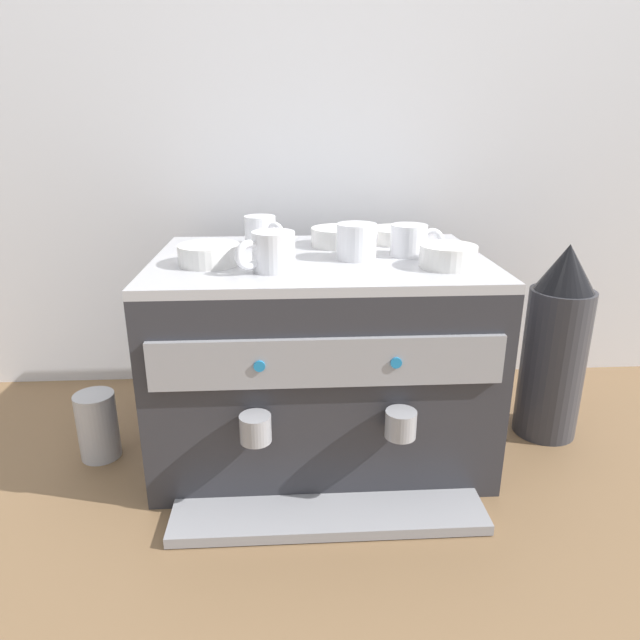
# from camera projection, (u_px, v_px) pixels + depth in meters

# --- Properties ---
(ground_plane) EXTENTS (4.00, 4.00, 0.00)m
(ground_plane) POSITION_uv_depth(u_px,v_px,m) (320.00, 440.00, 1.30)
(ground_plane) COLOR brown
(tiled_backsplash_wall) EXTENTS (2.80, 0.03, 1.12)m
(tiled_backsplash_wall) POSITION_uv_depth(u_px,v_px,m) (312.00, 176.00, 1.46)
(tiled_backsplash_wall) COLOR silver
(tiled_backsplash_wall) RESTS_ON ground_plane
(espresso_machine) EXTENTS (0.68, 0.57, 0.43)m
(espresso_machine) POSITION_uv_depth(u_px,v_px,m) (320.00, 355.00, 1.22)
(espresso_machine) COLOR #2D2D33
(espresso_machine) RESTS_ON ground_plane
(ceramic_cup_0) EXTENTS (0.09, 0.11, 0.07)m
(ceramic_cup_0) POSITION_uv_depth(u_px,v_px,m) (358.00, 241.00, 1.13)
(ceramic_cup_0) COLOR white
(ceramic_cup_0) RESTS_ON espresso_machine
(ceramic_cup_1) EXTENTS (0.11, 0.09, 0.07)m
(ceramic_cup_1) POSITION_uv_depth(u_px,v_px,m) (271.00, 252.00, 1.03)
(ceramic_cup_1) COLOR white
(ceramic_cup_1) RESTS_ON espresso_machine
(ceramic_cup_2) EXTENTS (0.09, 0.09, 0.07)m
(ceramic_cup_2) POSITION_uv_depth(u_px,v_px,m) (261.00, 231.00, 1.25)
(ceramic_cup_2) COLOR white
(ceramic_cup_2) RESTS_ON espresso_machine
(ceramic_cup_3) EXTENTS (0.11, 0.07, 0.06)m
(ceramic_cup_3) POSITION_uv_depth(u_px,v_px,m) (411.00, 240.00, 1.15)
(ceramic_cup_3) COLOR white
(ceramic_cup_3) RESTS_ON espresso_machine
(ceramic_bowl_0) EXTENTS (0.12, 0.12, 0.04)m
(ceramic_bowl_0) POSITION_uv_depth(u_px,v_px,m) (209.00, 255.00, 1.09)
(ceramic_bowl_0) COLOR white
(ceramic_bowl_0) RESTS_ON espresso_machine
(ceramic_bowl_1) EXTENTS (0.12, 0.12, 0.04)m
(ceramic_bowl_1) POSITION_uv_depth(u_px,v_px,m) (338.00, 237.00, 1.25)
(ceramic_bowl_1) COLOR white
(ceramic_bowl_1) RESTS_ON espresso_machine
(ceramic_bowl_2) EXTENTS (0.13, 0.13, 0.03)m
(ceramic_bowl_2) POSITION_uv_depth(u_px,v_px,m) (397.00, 236.00, 1.29)
(ceramic_bowl_2) COLOR white
(ceramic_bowl_2) RESTS_ON espresso_machine
(ceramic_bowl_3) EXTENTS (0.11, 0.11, 0.04)m
(ceramic_bowl_3) POSITION_uv_depth(u_px,v_px,m) (448.00, 257.00, 1.06)
(ceramic_bowl_3) COLOR white
(ceramic_bowl_3) RESTS_ON espresso_machine
(coffee_grinder) EXTENTS (0.14, 0.14, 0.45)m
(coffee_grinder) POSITION_uv_depth(u_px,v_px,m) (555.00, 346.00, 1.26)
(coffee_grinder) COLOR #333338
(coffee_grinder) RESTS_ON ground_plane
(milk_pitcher) EXTENTS (0.08, 0.08, 0.15)m
(milk_pitcher) POSITION_uv_depth(u_px,v_px,m) (98.00, 426.00, 1.21)
(milk_pitcher) COLOR #B7B7BC
(milk_pitcher) RESTS_ON ground_plane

